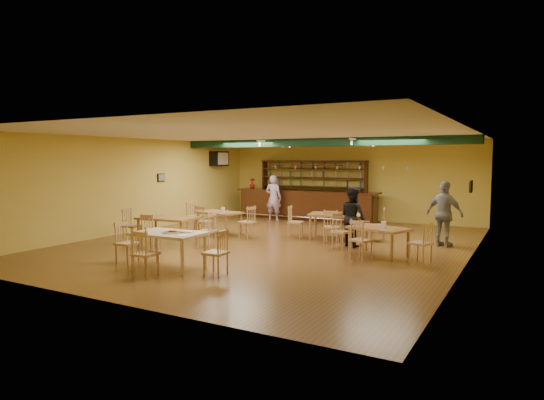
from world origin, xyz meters
The scene contains 23 objects.
floor centered at (0.00, 0.00, 0.00)m, with size 12.00×12.00×0.00m, color brown.
ceiling_beam centered at (0.00, 2.80, 2.87)m, with size 10.00×0.30×0.25m, color black.
track_rail_left centered at (-1.80, 3.40, 2.94)m, with size 0.05×2.50×0.05m, color white.
track_rail_right centered at (1.40, 3.40, 2.94)m, with size 0.05×2.50×0.05m, color white.
ac_unit centered at (-4.80, 4.20, 2.35)m, with size 0.34×0.70×0.48m, color white.
picture_left centered at (-4.97, 1.00, 1.70)m, with size 0.04×0.34×0.28m, color black.
picture_right centered at (4.97, 0.50, 1.70)m, with size 0.04×0.34×0.28m, color black.
bar_counter centered at (-1.42, 5.15, 0.56)m, with size 5.73×0.85×1.13m, color #37180B.
back_bar_hutch centered at (-1.42, 5.78, 1.14)m, with size 4.43×0.40×2.28m, color #37180B.
poinsettia centered at (-3.83, 5.15, 1.34)m, with size 0.24×0.24×0.42m, color #AD1710.
dining_table_a centered at (-2.34, 0.72, 0.34)m, with size 1.38×0.83×0.69m, color olive.
dining_table_b centered at (1.24, 1.50, 0.38)m, with size 1.50×0.90×0.75m, color olive.
dining_table_c centered at (-2.42, -1.57, 0.38)m, with size 1.53×0.92×0.77m, color olive.
dining_table_d centered at (3.00, -0.17, 0.35)m, with size 1.38×0.83×0.69m, color olive.
near_table centered at (-0.49, -3.72, 0.39)m, with size 1.47×0.94×0.79m, color #D2B18C.
pizza_tray centered at (-0.39, -3.72, 0.79)m, with size 0.40×0.40×0.01m, color silver.
parmesan_shaker centered at (-0.96, -3.88, 0.84)m, with size 0.07×0.07×0.11m, color #EAE5C6.
napkin_stack centered at (-0.12, -3.51, 0.80)m, with size 0.20×0.15×0.03m, color white.
pizza_server centered at (-0.23, -3.67, 0.80)m, with size 0.32×0.09×0.00m, color silver.
side_plate centered at (0.09, -3.93, 0.79)m, with size 0.22×0.22×0.01m, color white.
patron_bar centered at (-2.39, 4.33, 0.86)m, with size 0.63×0.41×1.73m, color #9A55B9.
patron_right_a centered at (2.04, 0.70, 0.80)m, with size 0.77×0.60×1.59m, color black.
patron_right_b centered at (4.20, 1.83, 0.88)m, with size 1.03×0.43×1.76m, color gray.
Camera 1 is at (6.23, -11.31, 2.34)m, focal length 31.17 mm.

